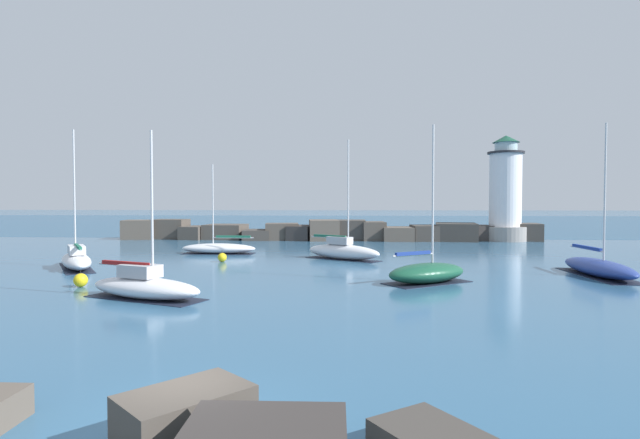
% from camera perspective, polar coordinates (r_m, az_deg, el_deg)
% --- Properties ---
extents(ground_plane, '(600.00, 600.00, 0.00)m').
position_cam_1_polar(ground_plane, '(12.01, -15.48, -21.84)').
color(ground_plane, '#336084').
extents(open_sea_beyond, '(400.00, 116.00, 0.01)m').
position_cam_1_polar(open_sea_beyond, '(124.44, 2.20, -0.26)').
color(open_sea_beyond, '#235175').
rests_on(open_sea_beyond, ground).
extents(breakwater_jetty, '(54.23, 6.57, 2.58)m').
position_cam_1_polar(breakwater_jetty, '(64.56, 1.28, -1.38)').
color(breakwater_jetty, brown).
rests_on(breakwater_jetty, ground).
extents(lighthouse, '(5.27, 5.27, 13.25)m').
position_cam_1_polar(lighthouse, '(67.03, 20.42, 2.59)').
color(lighthouse, gray).
rests_on(lighthouse, ground).
extents(sailboat_moored_0, '(6.96, 5.55, 10.10)m').
position_cam_1_polar(sailboat_moored_0, '(42.45, 2.60, -3.57)').
color(sailboat_moored_0, white).
rests_on(sailboat_moored_0, ground).
extents(sailboat_moored_1, '(7.00, 4.38, 8.41)m').
position_cam_1_polar(sailboat_moored_1, '(26.83, -19.40, -7.17)').
color(sailboat_moored_1, white).
rests_on(sailboat_moored_1, ground).
extents(sailboat_moored_2, '(6.06, 7.63, 10.23)m').
position_cam_1_polar(sailboat_moored_2, '(40.88, -26.09, -4.12)').
color(sailboat_moored_2, white).
rests_on(sailboat_moored_2, ground).
extents(sailboat_moored_3, '(5.94, 5.13, 9.51)m').
position_cam_1_polar(sailboat_moored_3, '(30.80, 12.14, -5.93)').
color(sailboat_moored_3, '#195138').
rests_on(sailboat_moored_3, ground).
extents(sailboat_moored_4, '(2.61, 8.19, 9.93)m').
position_cam_1_polar(sailboat_moored_4, '(37.69, 29.22, -4.78)').
color(sailboat_moored_4, navy).
rests_on(sailboat_moored_4, ground).
extents(sailboat_moored_5, '(7.11, 2.46, 8.42)m').
position_cam_1_polar(sailboat_moored_5, '(48.07, -11.49, -3.24)').
color(sailboat_moored_5, white).
rests_on(sailboat_moored_5, ground).
extents(mooring_buoy_orange_near, '(0.73, 0.73, 0.93)m').
position_cam_1_polar(mooring_buoy_orange_near, '(41.42, -11.11, -4.27)').
color(mooring_buoy_orange_near, yellow).
rests_on(mooring_buoy_orange_near, ground).
extents(mooring_buoy_far_side, '(0.78, 0.78, 0.98)m').
position_cam_1_polar(mooring_buoy_far_side, '(31.77, -25.68, -6.27)').
color(mooring_buoy_far_side, yellow).
rests_on(mooring_buoy_far_side, ground).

